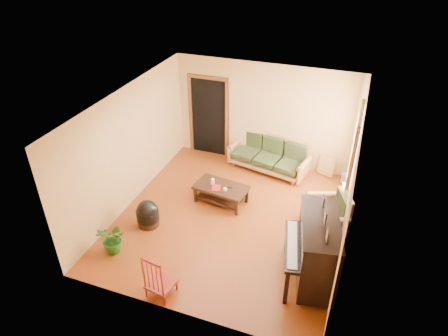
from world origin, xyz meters
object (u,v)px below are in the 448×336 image
at_px(footstool, 148,216).
at_px(potted_plant, 113,239).
at_px(sofa, 268,155).
at_px(red_chair, 160,274).
at_px(armchair, 327,210).
at_px(ceramic_crock, 345,178).
at_px(coffee_table, 221,194).
at_px(piano, 316,251).

xyz_separation_m(footstool, potted_plant, (-0.21, -0.91, 0.09)).
xyz_separation_m(sofa, red_chair, (-0.69, -4.38, 0.03)).
bearing_deg(armchair, ceramic_crock, 62.51).
xyz_separation_m(ceramic_crock, potted_plant, (-3.87, -3.86, 0.18)).
xyz_separation_m(coffee_table, ceramic_crock, (2.52, 1.71, -0.08)).
xyz_separation_m(red_chair, ceramic_crock, (2.57, 4.45, -0.32)).
bearing_deg(ceramic_crock, armchair, -97.26).
bearing_deg(potted_plant, ceramic_crock, 44.95).
relative_size(coffee_table, armchair, 1.30).
bearing_deg(footstool, piano, -4.91).
distance_m(sofa, footstool, 3.39).
distance_m(sofa, armchair, 2.40).
bearing_deg(footstool, red_chair, -54.09).
relative_size(armchair, red_chair, 0.98).
distance_m(armchair, footstool, 3.61).
bearing_deg(coffee_table, footstool, -132.52).
distance_m(ceramic_crock, potted_plant, 5.47).
bearing_deg(footstool, ceramic_crock, 38.93).
bearing_deg(sofa, red_chair, -86.92).
height_order(sofa, coffee_table, sofa).
distance_m(sofa, red_chair, 4.43).
bearing_deg(ceramic_crock, red_chair, -119.99).
height_order(coffee_table, piano, piano).
distance_m(footstool, potted_plant, 0.94).
bearing_deg(footstool, coffee_table, 47.48).
bearing_deg(ceramic_crock, potted_plant, -135.05).
distance_m(coffee_table, armchair, 2.30).
xyz_separation_m(coffee_table, red_chair, (-0.05, -2.74, 0.24)).
relative_size(piano, red_chair, 1.59).
height_order(piano, ceramic_crock, piano).
height_order(armchair, piano, piano).
xyz_separation_m(armchair, potted_plant, (-3.64, -2.05, -0.14)).
distance_m(armchair, ceramic_crock, 1.85).
height_order(armchair, footstool, armchair).
xyz_separation_m(piano, ceramic_crock, (0.24, 3.24, -0.51)).
xyz_separation_m(sofa, ceramic_crock, (1.88, 0.07, -0.29)).
height_order(coffee_table, ceramic_crock, coffee_table).
height_order(armchair, ceramic_crock, armchair).
height_order(sofa, armchair, armchair).
xyz_separation_m(sofa, footstool, (-1.77, -2.88, -0.20)).
bearing_deg(red_chair, potted_plant, 164.23).
height_order(red_chair, potted_plant, red_chair).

